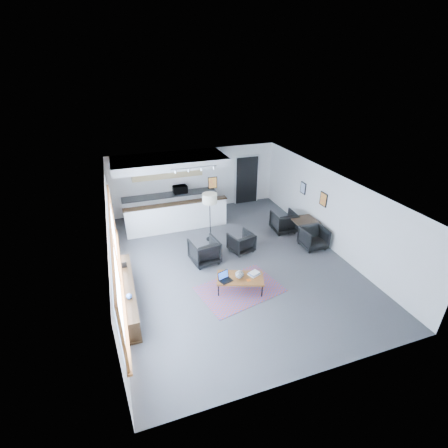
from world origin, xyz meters
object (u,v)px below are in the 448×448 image
object	(u,v)px
armchair_right	(241,241)
ceramic_pot	(240,274)
floor_lamp	(210,200)
coffee_table	(240,278)
book_stack	(254,273)
dining_chair_far	(284,222)
armchair_left	(204,250)
dining_table	(304,221)
microwave	(180,189)
laptop	(225,278)
dining_chair_near	(314,239)

from	to	relation	value
armchair_right	ceramic_pot	bearing A→B (deg)	51.47
armchair_right	floor_lamp	bearing A→B (deg)	-71.50
coffee_table	book_stack	distance (m)	0.42
book_stack	dining_chair_far	size ratio (longest dim) A/B	0.52
ceramic_pot	armchair_left	world-z (taller)	armchair_left
ceramic_pot	dining_table	distance (m)	3.93
ceramic_pot	microwave	bearing A→B (deg)	94.48
floor_lamp	dining_chair_far	xyz separation A→B (m)	(2.80, -0.28, -1.18)
laptop	dining_chair_far	xyz separation A→B (m)	(3.30, 2.72, -0.13)
dining_chair_near	laptop	bearing A→B (deg)	-160.18
laptop	dining_table	distance (m)	4.26
ceramic_pot	book_stack	distance (m)	0.45
microwave	book_stack	bearing A→B (deg)	-86.47
coffee_table	laptop	size ratio (longest dim) A/B	3.60
dining_table	dining_chair_near	xyz separation A→B (m)	(-0.05, -0.74, -0.30)
dining_chair_near	book_stack	bearing A→B (deg)	-154.07
coffee_table	ceramic_pot	xyz separation A→B (m)	(-0.03, -0.02, 0.15)
dining_table	dining_chair_far	world-z (taller)	dining_chair_far
coffee_table	armchair_left	distance (m)	1.78
coffee_table	floor_lamp	bearing A→B (deg)	109.51
armchair_left	dining_chair_near	distance (m)	3.81
dining_chair_far	floor_lamp	bearing A→B (deg)	-2.80
coffee_table	microwave	size ratio (longest dim) A/B	2.61
floor_lamp	dining_chair_near	distance (m)	3.81
armchair_right	floor_lamp	xyz separation A→B (m)	(-0.75, 1.11, 1.17)
coffee_table	dining_chair_near	world-z (taller)	dining_chair_near
ceramic_pot	dining_chair_near	xyz separation A→B (m)	(3.27, 1.35, -0.19)
dining_table	dining_chair_near	size ratio (longest dim) A/B	1.25
coffee_table	floor_lamp	xyz separation A→B (m)	(0.05, 3.03, 1.15)
coffee_table	book_stack	xyz separation A→B (m)	(0.42, -0.01, 0.08)
dining_chair_far	microwave	distance (m)	4.40
laptop	dining_chair_near	size ratio (longest dim) A/B	0.58
ceramic_pot	book_stack	bearing A→B (deg)	0.91
coffee_table	armchair_right	bearing A→B (deg)	87.92
armchair_right	microwave	xyz separation A→B (m)	(-1.26, 3.63, 0.74)
armchair_left	dining_table	world-z (taller)	armchair_left
coffee_table	dining_chair_near	size ratio (longest dim) A/B	2.08
dining_chair_near	armchair_left	bearing A→B (deg)	174.98
book_stack	dining_chair_far	bearing A→B (deg)	48.63
book_stack	floor_lamp	size ratio (longest dim) A/B	0.21
dining_chair_near	dining_chair_far	size ratio (longest dim) A/B	0.97
ceramic_pot	laptop	bearing A→B (deg)	172.48
coffee_table	microwave	distance (m)	5.62
ceramic_pot	dining_table	world-z (taller)	dining_table
coffee_table	armchair_left	size ratio (longest dim) A/B	1.68
dining_chair_near	microwave	bearing A→B (deg)	131.77
floor_lamp	laptop	bearing A→B (deg)	-99.49
dining_table	dining_chair_near	bearing A→B (deg)	-94.12
armchair_left	coffee_table	bearing A→B (deg)	99.26
laptop	armchair_left	distance (m)	1.66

